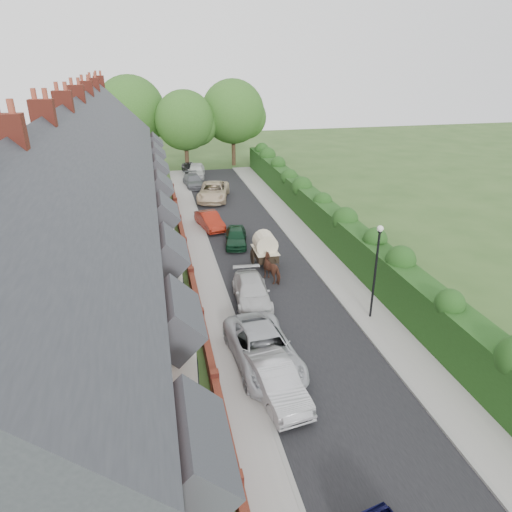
% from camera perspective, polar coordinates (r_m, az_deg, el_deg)
% --- Properties ---
extents(ground, '(140.00, 140.00, 0.00)m').
position_cam_1_polar(ground, '(20.63, 10.25, -14.39)').
color(ground, '#2D4C1E').
rests_on(ground, ground).
extents(road, '(6.00, 58.00, 0.02)m').
position_cam_1_polar(road, '(29.41, 1.23, -1.69)').
color(road, black).
rests_on(road, ground).
extents(pavement_hedge_side, '(2.20, 58.00, 0.12)m').
position_cam_1_polar(pavement_hedge_side, '(30.56, 8.72, -0.86)').
color(pavement_hedge_side, gray).
rests_on(pavement_hedge_side, ground).
extents(pavement_house_side, '(1.70, 58.00, 0.12)m').
position_cam_1_polar(pavement_house_side, '(28.78, -6.23, -2.31)').
color(pavement_house_side, gray).
rests_on(pavement_house_side, ground).
extents(kerb_hedge_side, '(0.18, 58.00, 0.13)m').
position_cam_1_polar(kerb_hedge_side, '(30.21, 6.86, -1.03)').
color(kerb_hedge_side, gray).
rests_on(kerb_hedge_side, ground).
extents(kerb_house_side, '(0.18, 58.00, 0.13)m').
position_cam_1_polar(kerb_house_side, '(28.87, -4.65, -2.16)').
color(kerb_house_side, gray).
rests_on(kerb_house_side, ground).
extents(hedge, '(2.10, 58.00, 2.85)m').
position_cam_1_polar(hedge, '(30.64, 12.04, 2.09)').
color(hedge, '#1B3B12').
rests_on(hedge, ground).
extents(terrace_row, '(9.05, 40.50, 11.50)m').
position_cam_1_polar(terrace_row, '(26.34, -20.62, 4.15)').
color(terrace_row, brown).
rests_on(terrace_row, ground).
extents(garden_wall_row, '(0.35, 40.35, 1.10)m').
position_cam_1_polar(garden_wall_row, '(27.64, -8.07, -2.64)').
color(garden_wall_row, maroon).
rests_on(garden_wall_row, ground).
extents(lamppost, '(0.32, 0.32, 5.16)m').
position_cam_1_polar(lamppost, '(23.39, 14.83, -0.60)').
color(lamppost, black).
rests_on(lamppost, ground).
extents(tree_far_left, '(7.14, 6.80, 9.29)m').
position_cam_1_polar(tree_far_left, '(55.46, -8.53, 16.26)').
color(tree_far_left, '#332316').
rests_on(tree_far_left, ground).
extents(tree_far_right, '(7.98, 7.60, 10.31)m').
position_cam_1_polar(tree_far_right, '(58.14, -2.53, 17.41)').
color(tree_far_right, '#332316').
rests_on(tree_far_right, ground).
extents(tree_far_back, '(8.40, 8.00, 10.82)m').
position_cam_1_polar(tree_far_back, '(58.19, -14.95, 16.99)').
color(tree_far_back, '#332316').
rests_on(tree_far_back, ground).
extents(car_silver_a, '(2.16, 4.54, 1.44)m').
position_cam_1_polar(car_silver_a, '(18.92, 2.39, -15.24)').
color(car_silver_a, '#9C9CA0').
rests_on(car_silver_a, ground).
extents(car_silver_b, '(2.98, 5.84, 1.58)m').
position_cam_1_polar(car_silver_b, '(20.42, 0.96, -11.65)').
color(car_silver_b, '#B5B8BD').
rests_on(car_silver_b, ground).
extents(car_white, '(2.20, 4.74, 1.34)m').
position_cam_1_polar(car_white, '(25.26, -0.55, -4.50)').
color(car_white, silver).
rests_on(car_white, ground).
extents(car_green, '(2.15, 3.96, 1.28)m').
position_cam_1_polar(car_green, '(33.07, -2.52, 2.43)').
color(car_green, black).
rests_on(car_green, ground).
extents(car_red, '(2.17, 4.18, 1.31)m').
position_cam_1_polar(car_red, '(36.51, -5.81, 4.43)').
color(car_red, maroon).
rests_on(car_red, ground).
extents(car_beige, '(4.02, 6.26, 1.61)m').
position_cam_1_polar(car_beige, '(44.13, -5.34, 8.04)').
color(car_beige, beige).
rests_on(car_beige, ground).
extents(car_grey, '(2.20, 4.54, 1.27)m').
position_cam_1_polar(car_grey, '(48.99, -7.82, 9.30)').
color(car_grey, slate).
rests_on(car_grey, ground).
extents(car_black, '(2.12, 3.99, 1.29)m').
position_cam_1_polar(car_black, '(54.86, -8.19, 10.82)').
color(car_black, black).
rests_on(car_black, ground).
extents(horse, '(1.51, 2.07, 1.59)m').
position_cam_1_polar(horse, '(27.73, 2.13, -1.54)').
color(horse, '#4D291C').
rests_on(horse, ground).
extents(horse_cart, '(1.49, 3.29, 2.38)m').
position_cam_1_polar(horse_cart, '(29.30, 1.13, 1.10)').
color(horse_cart, black).
rests_on(horse_cart, ground).
extents(car_extra_far, '(2.46, 4.79, 1.56)m').
position_cam_1_polar(car_extra_far, '(52.91, -7.48, 10.54)').
color(car_extra_far, silver).
rests_on(car_extra_far, ground).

